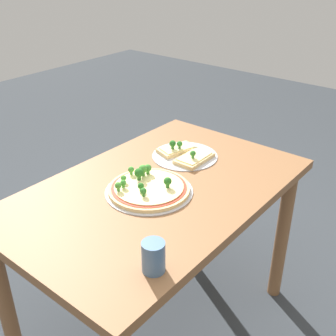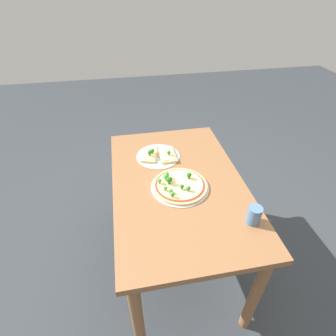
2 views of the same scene
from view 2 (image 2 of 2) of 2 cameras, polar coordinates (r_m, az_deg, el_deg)
name	(u,v)px [view 2 (image 2 of 2)]	position (r m, az deg, el deg)	size (l,w,h in m)	color
ground_plane	(176,257)	(2.04, 1.72, -18.74)	(8.00, 8.00, 0.00)	#33383D
dining_table	(178,196)	(1.56, 2.15, -6.04)	(1.15, 0.73, 0.73)	brown
pizza_tray_whole	(179,185)	(1.44, 2.37, -3.77)	(0.32, 0.32, 0.07)	#B7B7BC
pizza_tray_slice	(159,155)	(1.68, -2.04, 2.84)	(0.28, 0.28, 0.06)	#B7B7BC
drinking_cup	(254,215)	(1.31, 18.23, -9.70)	(0.07, 0.07, 0.09)	#4C7099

